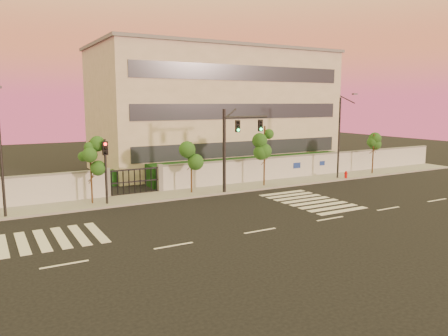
% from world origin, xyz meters
% --- Properties ---
extents(ground, '(120.00, 120.00, 0.00)m').
position_xyz_m(ground, '(0.00, 0.00, 0.00)').
color(ground, black).
rests_on(ground, ground).
extents(sidewalk, '(60.00, 3.00, 0.15)m').
position_xyz_m(sidewalk, '(0.00, 10.50, 0.07)').
color(sidewalk, gray).
rests_on(sidewalk, ground).
extents(perimeter_wall, '(60.00, 0.36, 2.20)m').
position_xyz_m(perimeter_wall, '(0.10, 12.00, 1.07)').
color(perimeter_wall, '#B8BAC0').
rests_on(perimeter_wall, ground).
extents(hedge_row, '(41.00, 4.25, 1.80)m').
position_xyz_m(hedge_row, '(1.17, 14.74, 0.82)').
color(hedge_row, black).
rests_on(hedge_row, ground).
extents(institutional_building, '(24.40, 12.40, 12.25)m').
position_xyz_m(institutional_building, '(9.00, 21.99, 6.16)').
color(institutional_building, '#B6B29A').
rests_on(institutional_building, ground).
extents(road_markings, '(57.00, 7.62, 0.02)m').
position_xyz_m(road_markings, '(-1.58, 3.76, 0.01)').
color(road_markings, silver).
rests_on(road_markings, ground).
extents(street_tree_c, '(1.38, 1.10, 4.33)m').
position_xyz_m(street_tree_c, '(-6.44, 10.43, 3.19)').
color(street_tree_c, '#382314').
rests_on(street_tree_c, ground).
extents(street_tree_d, '(1.50, 1.20, 3.92)m').
position_xyz_m(street_tree_d, '(0.86, 10.36, 2.89)').
color(street_tree_d, '#382314').
rests_on(street_tree_d, ground).
extents(street_tree_e, '(1.53, 1.22, 4.95)m').
position_xyz_m(street_tree_e, '(7.18, 10.01, 3.65)').
color(street_tree_e, '#382314').
rests_on(street_tree_e, ground).
extents(street_tree_f, '(1.52, 1.21, 3.89)m').
position_xyz_m(street_tree_f, '(19.67, 10.03, 2.86)').
color(street_tree_f, '#382314').
rests_on(street_tree_f, ground).
extents(traffic_signal_main, '(4.01, 0.44, 6.33)m').
position_xyz_m(traffic_signal_main, '(3.84, 9.25, 4.00)').
color(traffic_signal_main, black).
rests_on(traffic_signal_main, ground).
extents(traffic_signal_secondary, '(0.35, 0.34, 4.44)m').
position_xyz_m(traffic_signal_secondary, '(-5.63, 9.78, 2.82)').
color(traffic_signal_secondary, black).
rests_on(traffic_signal_secondary, ground).
extents(streetlight_west, '(0.46, 1.85, 7.69)m').
position_xyz_m(streetlight_west, '(-11.73, 9.30, 4.16)').
color(streetlight_west, black).
rests_on(streetlight_west, ground).
extents(streetlight_east, '(0.45, 1.82, 7.58)m').
position_xyz_m(streetlight_east, '(14.92, 9.56, 4.09)').
color(streetlight_east, black).
rests_on(streetlight_east, ground).
extents(fire_hydrant, '(0.30, 0.29, 0.78)m').
position_xyz_m(fire_hydrant, '(15.44, 9.21, 0.39)').
color(fire_hydrant, red).
rests_on(fire_hydrant, ground).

